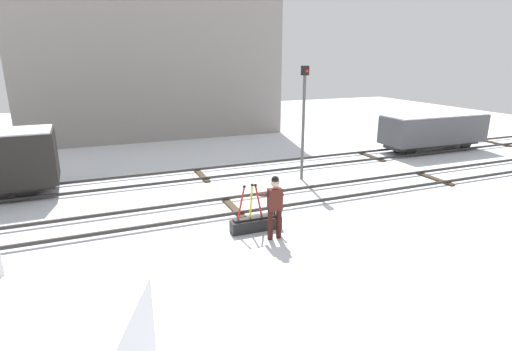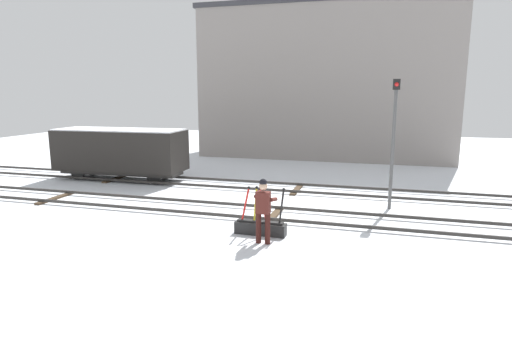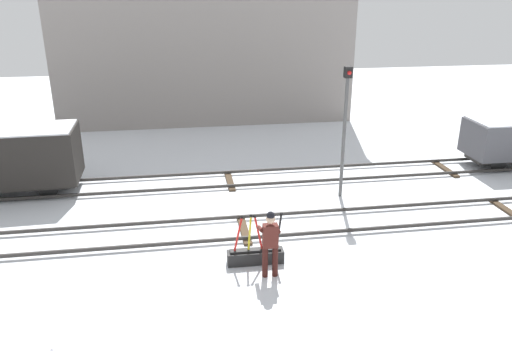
# 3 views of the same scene
# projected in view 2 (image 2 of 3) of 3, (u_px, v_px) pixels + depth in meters

# --- Properties ---
(ground_plane) EXTENTS (60.00, 60.00, 0.00)m
(ground_plane) POSITION_uv_depth(u_px,v_px,m) (274.00, 217.00, 14.57)
(ground_plane) COLOR silver
(track_main_line) EXTENTS (44.00, 1.94, 0.18)m
(track_main_line) POSITION_uv_depth(u_px,v_px,m) (274.00, 214.00, 14.55)
(track_main_line) COLOR #2D2B28
(track_main_line) RESTS_ON ground_plane
(track_siding_near) EXTENTS (44.00, 1.94, 0.18)m
(track_siding_near) POSITION_uv_depth(u_px,v_px,m) (297.00, 188.00, 18.40)
(track_siding_near) COLOR #2D2B28
(track_siding_near) RESTS_ON ground_plane
(switch_lever_frame) EXTENTS (1.53, 0.38, 1.45)m
(switch_lever_frame) POSITION_uv_depth(u_px,v_px,m) (260.00, 226.00, 12.70)
(switch_lever_frame) COLOR black
(switch_lever_frame) RESTS_ON ground_plane
(rail_worker) EXTENTS (0.54, 0.69, 1.83)m
(rail_worker) POSITION_uv_depth(u_px,v_px,m) (263.00, 207.00, 11.85)
(rail_worker) COLOR #351511
(rail_worker) RESTS_ON ground_plane
(signal_post) EXTENTS (0.24, 0.32, 4.55)m
(signal_post) POSITION_uv_depth(u_px,v_px,m) (394.00, 133.00, 15.04)
(signal_post) COLOR #4C4C4C
(signal_post) RESTS_ON ground_plane
(apartment_building) EXTENTS (15.81, 6.44, 9.45)m
(apartment_building) POSITION_uv_depth(u_px,v_px,m) (327.00, 82.00, 28.15)
(apartment_building) COLOR gray
(apartment_building) RESTS_ON ground_plane
(freight_car_near_switch) EXTENTS (6.19, 2.23, 2.41)m
(freight_car_near_switch) POSITION_uv_depth(u_px,v_px,m) (120.00, 151.00, 20.45)
(freight_car_near_switch) COLOR #2D2B28
(freight_car_near_switch) RESTS_ON ground_plane
(perched_bird_roof_left) EXTENTS (0.28, 0.21, 0.13)m
(perched_bird_roof_left) POSITION_uv_depth(u_px,v_px,m) (248.00, 13.00, 30.13)
(perched_bird_roof_left) COLOR #514C47
(perched_bird_roof_left) RESTS_ON apartment_building
(perched_bird_roof_right) EXTENTS (0.13, 0.27, 0.13)m
(perched_bird_roof_right) POSITION_uv_depth(u_px,v_px,m) (311.00, 0.00, 25.92)
(perched_bird_roof_right) COLOR #333338
(perched_bird_roof_right) RESTS_ON apartment_building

